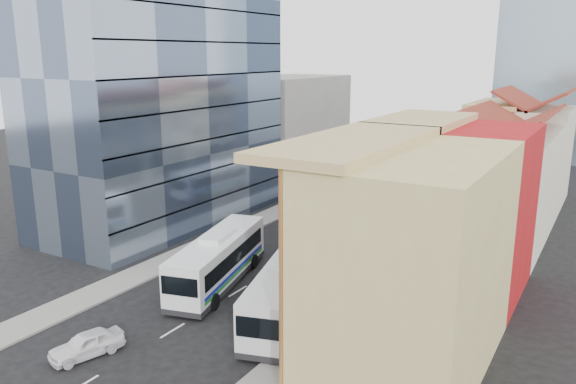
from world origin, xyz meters
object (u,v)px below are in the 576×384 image
Objects in this scene: office_tower at (160,74)px; bus_right at (285,290)px; shophouse_tan at (414,263)px; bus_left_near at (218,259)px; bus_left_far at (345,197)px; sedan_left at (87,344)px.

office_tower is 28.76m from bus_right.
shophouse_tan reaches higher than bus_left_near.
bus_right is (22.19, -12.83, -13.03)m from office_tower.
bus_left_far is at bearing 37.35° from office_tower.
office_tower reaches higher than bus_left_near.
bus_left_far is (0.02, 22.05, -0.12)m from bus_left_near.
bus_left_near is 1.06× the size of bus_left_far.
shophouse_tan is at bearing -60.47° from bus_left_far.
shophouse_tan is 35.19m from office_tower.
bus_left_far is at bearing 75.54° from bus_left_near.
shophouse_tan is 0.47× the size of office_tower.
bus_right is (7.19, -24.28, 0.06)m from bus_left_far.
bus_left_near is 7.54m from bus_right.
bus_left_far is 2.80× the size of sedan_left.
sedan_left is at bearing -105.16° from bus_left_near.
bus_right reaches higher than bus_left_far.
sedan_left is (-0.16, -12.18, -1.31)m from bus_left_near.
sedan_left is at bearing -56.94° from office_tower.
bus_left_near is at bearing 168.02° from shophouse_tan.
sedan_left is at bearing -92.91° from bus_left_far.
bus_left_near is 2.98× the size of sedan_left.
office_tower is at bearing -145.27° from bus_left_far.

